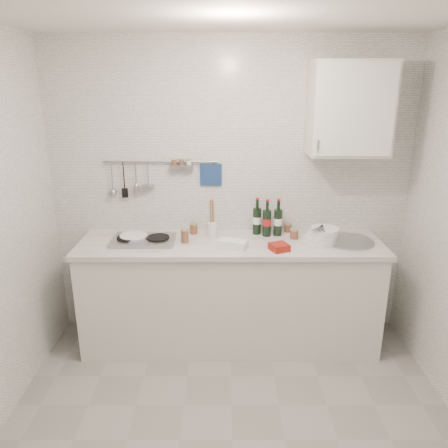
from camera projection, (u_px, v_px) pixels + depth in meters
name	position (u px, v px, depth m)	size (l,w,h in m)	color
floor	(232.00, 440.00, 2.75)	(3.00, 3.00, 0.00)	gray
ceiling	(236.00, 0.00, 1.97)	(3.00, 3.00, 0.00)	silver
back_wall	(230.00, 193.00, 3.69)	(3.00, 0.02, 2.50)	silver
counter	(231.00, 296.00, 3.66)	(2.44, 0.64, 0.96)	silver
wall_rail	(158.00, 173.00, 3.60)	(0.98, 0.09, 0.34)	#93969B
wall_cabinet	(350.00, 109.00, 3.30)	(0.60, 0.38, 0.70)	silver
plate_stack_hob	(133.00, 238.00, 3.52)	(0.25, 0.24, 0.05)	#4C65AC
plate_stack_sink	(322.00, 236.00, 3.48)	(0.30, 0.28, 0.12)	white
wine_bottles	(267.00, 217.00, 3.62)	(0.24, 0.12, 0.31)	black
butter_dish	(233.00, 244.00, 3.36)	(0.22, 0.11, 0.07)	white
strawberry_punnet	(279.00, 247.00, 3.32)	(0.13, 0.13, 0.05)	#A22712
utensil_crock	(212.00, 227.00, 3.62)	(0.08, 0.08, 0.32)	white
jar_a	(194.00, 228.00, 3.69)	(0.07, 0.07, 0.09)	brown
jar_b	(288.00, 227.00, 3.73)	(0.06, 0.06, 0.08)	brown
jar_c	(294.00, 234.00, 3.57)	(0.07, 0.07, 0.08)	brown
jar_d	(185.00, 236.00, 3.48)	(0.06, 0.06, 0.11)	brown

